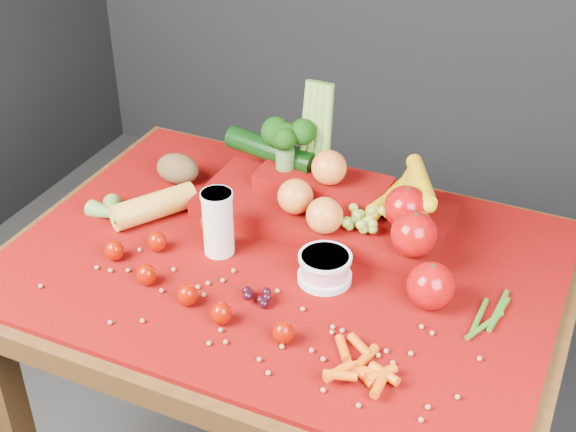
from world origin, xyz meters
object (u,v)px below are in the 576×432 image
at_px(table, 284,300).
at_px(yogurt_bowl, 325,267).
at_px(milk_glass, 218,221).
at_px(produce_mound, 339,202).

distance_m(table, yogurt_bowl, 0.17).
xyz_separation_m(table, yogurt_bowl, (0.10, -0.03, 0.14)).
xyz_separation_m(table, milk_glass, (-0.13, -0.03, 0.18)).
bearing_deg(produce_mound, yogurt_bowl, -76.26).
xyz_separation_m(yogurt_bowl, produce_mound, (-0.04, 0.18, 0.03)).
bearing_deg(table, milk_glass, -166.10).
distance_m(table, produce_mound, 0.23).
height_order(table, milk_glass, milk_glass).
relative_size(yogurt_bowl, produce_mound, 0.17).
bearing_deg(produce_mound, milk_glass, -135.19).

